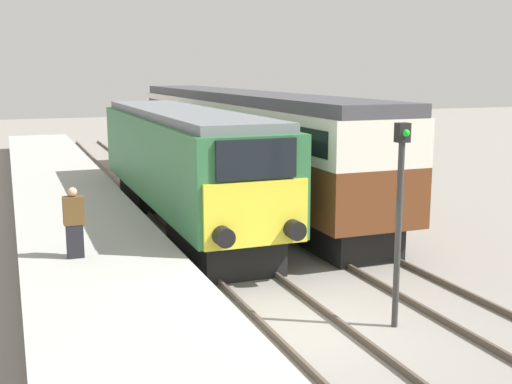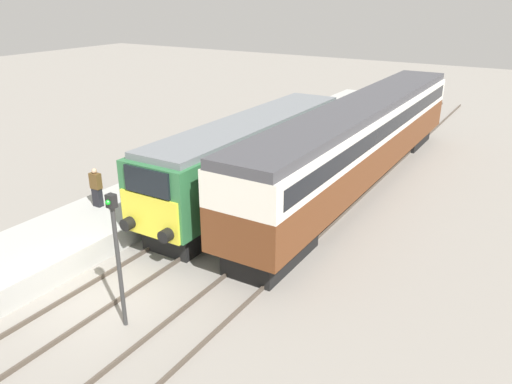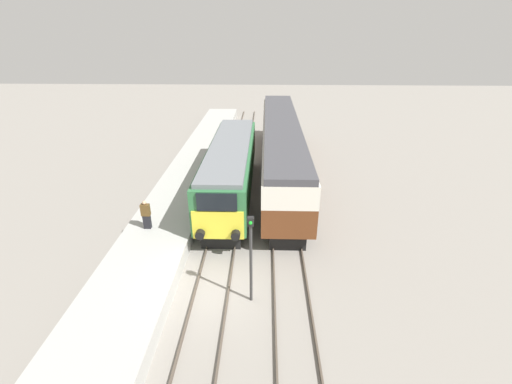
% 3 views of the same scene
% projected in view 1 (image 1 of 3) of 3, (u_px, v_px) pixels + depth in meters
% --- Properties ---
extents(ground_plane, '(120.00, 120.00, 0.00)m').
position_uv_depth(ground_plane, '(305.00, 330.00, 12.30)').
color(ground_plane, gray).
extents(platform_left, '(3.50, 50.00, 0.83)m').
position_uv_depth(platform_left, '(81.00, 230.00, 18.38)').
color(platform_left, '#A8A8A3').
rests_on(platform_left, ground_plane).
extents(rails_near_track, '(1.51, 60.00, 0.14)m').
position_uv_depth(rails_near_track, '(223.00, 257.00, 16.87)').
color(rails_near_track, '#4C4238').
rests_on(rails_near_track, ground_plane).
extents(rails_far_track, '(1.50, 60.00, 0.14)m').
position_uv_depth(rails_far_track, '(338.00, 245.00, 18.08)').
color(rails_far_track, '#4C4238').
rests_on(rails_far_track, ground_plane).
extents(locomotive, '(2.70, 13.43, 3.72)m').
position_uv_depth(locomotive, '(182.00, 162.00, 20.23)').
color(locomotive, black).
rests_on(locomotive, ground_plane).
extents(passenger_carriage, '(2.75, 21.24, 4.11)m').
position_uv_depth(passenger_carriage, '(238.00, 133.00, 25.23)').
color(passenger_carriage, black).
rests_on(passenger_carriage, ground_plane).
extents(person_on_platform, '(0.44, 0.26, 1.58)m').
position_uv_depth(person_on_platform, '(74.00, 223.00, 14.05)').
color(person_on_platform, black).
rests_on(person_on_platform, platform_left).
extents(signal_post, '(0.24, 0.28, 3.96)m').
position_uv_depth(signal_post, '(399.00, 208.00, 12.04)').
color(signal_post, '#333333').
rests_on(signal_post, ground_plane).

